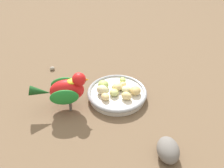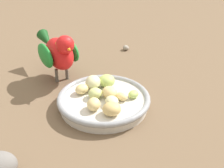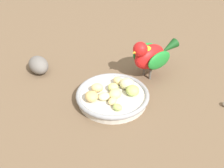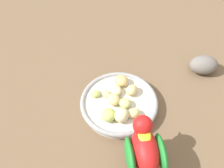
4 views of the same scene
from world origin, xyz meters
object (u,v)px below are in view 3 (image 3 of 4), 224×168
object	(u,v)px
apple_piece_1	(104,96)
apple_piece_6	(112,101)
apple_piece_8	(97,88)
apple_piece_5	(127,84)
apple_piece_9	(115,94)
apple_piece_0	(133,90)
apple_piece_4	(117,107)
apple_piece_7	(91,96)
apple_piece_3	(118,81)
feeding_bowl	(113,96)
parrot	(150,55)
rock_large	(39,65)
apple_piece_2	(113,87)

from	to	relation	value
apple_piece_1	apple_piece_6	distance (m)	0.03
apple_piece_8	apple_piece_6	bearing A→B (deg)	-162.57
apple_piece_5	apple_piece_8	xyz separation A→B (m)	(0.01, 0.08, -0.00)
apple_piece_5	apple_piece_9	world-z (taller)	apple_piece_5
apple_piece_9	apple_piece_5	bearing A→B (deg)	-59.08
apple_piece_5	apple_piece_6	size ratio (longest dim) A/B	1.45
apple_piece_0	apple_piece_8	xyz separation A→B (m)	(0.05, 0.08, -0.00)
apple_piece_4	apple_piece_7	distance (m)	0.08
apple_piece_3	apple_piece_9	distance (m)	0.06
feeding_bowl	apple_piece_7	distance (m)	0.06
apple_piece_9	parrot	xyz separation A→B (m)	(0.09, -0.15, 0.04)
feeding_bowl	apple_piece_6	size ratio (longest dim) A/B	7.36
apple_piece_0	rock_large	distance (m)	0.32
apple_piece_3	apple_piece_8	size ratio (longest dim) A/B	0.95
apple_piece_0	parrot	size ratio (longest dim) A/B	0.20
apple_piece_5	apple_piece_9	size ratio (longest dim) A/B	1.09
apple_piece_2	apple_piece_3	bearing A→B (deg)	-45.77
apple_piece_3	apple_piece_6	world-z (taller)	apple_piece_3
apple_piece_8	feeding_bowl	bearing A→B (deg)	-129.48
feeding_bowl	parrot	distance (m)	0.18
apple_piece_3	apple_piece_5	xyz separation A→B (m)	(-0.03, -0.01, 0.00)
apple_piece_3	apple_piece_8	xyz separation A→B (m)	(-0.01, 0.07, 0.00)
apple_piece_3	parrot	world-z (taller)	parrot
apple_piece_7	apple_piece_9	bearing A→B (deg)	-99.82
apple_piece_2	apple_piece_8	world-z (taller)	apple_piece_8
apple_piece_0	apple_piece_3	world-z (taller)	apple_piece_0
feeding_bowl	apple_piece_5	size ratio (longest dim) A/B	5.09
apple_piece_6	apple_piece_3	bearing A→B (deg)	-31.72
apple_piece_7	rock_large	distance (m)	0.24
apple_piece_1	apple_piece_2	distance (m)	0.04
apple_piece_1	apple_piece_8	bearing A→B (deg)	9.48
parrot	feeding_bowl	bearing A→B (deg)	10.24
parrot	apple_piece_2	bearing A→B (deg)	6.09
apple_piece_5	apple_piece_6	bearing A→B (deg)	128.67
apple_piece_3	apple_piece_6	size ratio (longest dim) A/B	1.19
apple_piece_1	apple_piece_3	distance (m)	0.08
apple_piece_7	apple_piece_2	bearing A→B (deg)	-74.25
apple_piece_2	apple_piece_5	xyz separation A→B (m)	(-0.00, -0.04, 0.00)
apple_piece_3	apple_piece_5	world-z (taller)	apple_piece_5
apple_piece_8	rock_large	world-z (taller)	rock_large
apple_piece_2	apple_piece_8	bearing A→B (deg)	74.34
apple_piece_4	apple_piece_2	bearing A→B (deg)	-13.35
apple_piece_7	apple_piece_6	bearing A→B (deg)	-125.35
apple_piece_8	parrot	distance (m)	0.19
apple_piece_3	rock_large	bearing A→B (deg)	47.85
parrot	apple_piece_1	bearing A→B (deg)	9.38
apple_piece_4	apple_piece_7	xyz separation A→B (m)	(0.06, 0.05, 0.00)
apple_piece_7	rock_large	world-z (taller)	rock_large
rock_large	feeding_bowl	bearing A→B (deg)	-143.15
feeding_bowl	apple_piece_9	distance (m)	0.02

